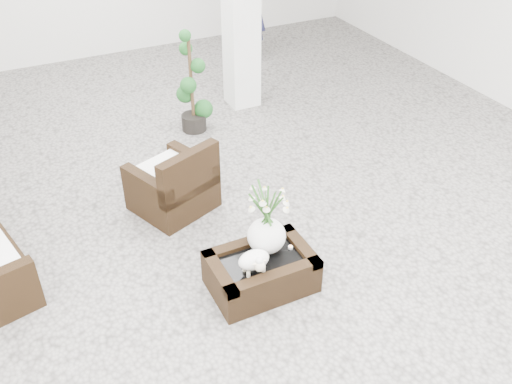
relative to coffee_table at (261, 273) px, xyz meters
name	(u,v)px	position (x,y,z in m)	size (l,w,h in m)	color
ground	(252,238)	(0.22, 0.65, -0.16)	(11.00, 11.00, 0.00)	gray
coffee_table	(261,273)	(0.00, 0.00, 0.00)	(0.90, 0.60, 0.31)	black
sheep_figurine	(254,262)	(-0.12, -0.10, 0.26)	(0.28, 0.23, 0.21)	white
planter_narcissus	(267,213)	(0.10, 0.10, 0.56)	(0.44, 0.44, 0.80)	white
tealight	(290,247)	(0.30, 0.02, 0.17)	(0.04, 0.04, 0.03)	white
armchair	(171,176)	(-0.30, 1.48, 0.24)	(0.74, 0.71, 0.79)	black
topiary	(191,82)	(0.51, 3.00, 0.51)	(0.35, 0.35, 1.33)	#17491A
shopper	(253,8)	(2.32, 4.98, 0.65)	(0.59, 0.39, 1.62)	navy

